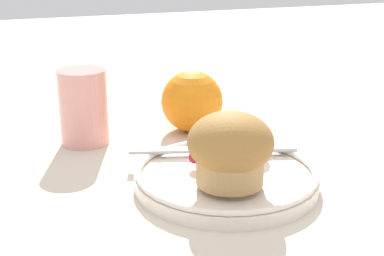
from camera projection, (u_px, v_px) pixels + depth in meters
The scene contains 8 objects.
ground_plane at pixel (219, 190), 0.57m from camera, with size 3.00×3.00×0.00m, color beige.
plate at pixel (226, 177), 0.58m from camera, with size 0.20×0.20×0.02m.
muffin at pixel (229, 149), 0.53m from camera, with size 0.09×0.09×0.07m.
cream_ramekin at pixel (244, 143), 0.62m from camera, with size 0.05×0.05×0.02m.
berry_pair at pixel (201, 156), 0.59m from camera, with size 0.03×0.01×0.01m.
butter_knife at pixel (213, 149), 0.63m from camera, with size 0.19×0.07×0.00m.
orange_fruit at pixel (192, 101), 0.74m from camera, with size 0.09×0.09×0.09m.
juice_glass at pixel (84, 107), 0.70m from camera, with size 0.06×0.06×0.10m.
Camera 1 is at (-0.21, -0.48, 0.25)m, focal length 50.00 mm.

